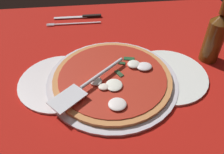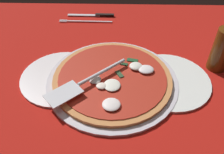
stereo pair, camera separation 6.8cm
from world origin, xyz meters
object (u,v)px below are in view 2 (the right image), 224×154
pizza_server (85,82)px  dinner_plate_right (168,81)px  pizza (113,78)px  beer_bottle (224,44)px  place_setting_far (91,19)px  dinner_plate_left (61,77)px

pizza_server → dinner_plate_right: bearing=150.2°
pizza → dinner_plate_right: bearing=2.7°
dinner_plate_right → beer_bottle: bearing=23.0°
pizza_server → beer_bottle: 41.80cm
dinner_plate_right → beer_bottle: size_ratio=0.99×
pizza → place_setting_far: pizza is taller
pizza → beer_bottle: (32.31, 7.48, 7.31)cm
pizza → place_setting_far: (-9.88, 37.35, -1.54)cm
pizza → beer_bottle: size_ratio=1.40×
pizza_server → beer_bottle: size_ratio=0.87×
dinner_plate_left → pizza_server: bearing=-35.0°
pizza_server → pizza: bearing=167.4°
pizza → pizza_server: bearing=-151.3°
place_setting_far → dinner_plate_left: bearing=82.0°
pizza → dinner_plate_left: bearing=174.8°
dinner_plate_right → pizza: size_ratio=0.71×
beer_bottle → pizza: bearing=-167.0°
dinner_plate_left → place_setting_far: bearing=81.3°
pizza → pizza_server: size_ratio=1.61×
dinner_plate_right → beer_bottle: 19.23cm
pizza → pizza_server: 8.88cm
pizza → place_setting_far: 38.67cm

